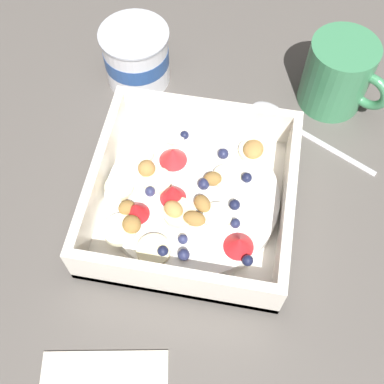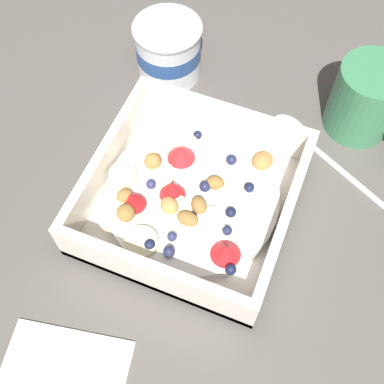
{
  "view_description": "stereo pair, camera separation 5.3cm",
  "coord_description": "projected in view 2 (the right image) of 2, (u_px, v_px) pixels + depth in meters",
  "views": [
    {
      "loc": [
        -0.25,
        -0.06,
        0.49
      ],
      "look_at": [
        0.01,
        -0.01,
        0.03
      ],
      "focal_mm": 46.27,
      "sensor_mm": 36.0,
      "label": 1
    },
    {
      "loc": [
        -0.23,
        -0.11,
        0.49
      ],
      "look_at": [
        0.01,
        -0.01,
        0.03
      ],
      "focal_mm": 46.27,
      "sensor_mm": 36.0,
      "label": 2
    }
  ],
  "objects": [
    {
      "name": "coffee_mug",
      "position": [
        367.0,
        100.0,
        0.57
      ],
      "size": [
        0.08,
        0.1,
        0.09
      ],
      "color": "#3D8456",
      "rests_on": "ground"
    },
    {
      "name": "spoon",
      "position": [
        306.0,
        139.0,
        0.6
      ],
      "size": [
        0.1,
        0.16,
        0.01
      ],
      "color": "silver",
      "rests_on": "ground"
    },
    {
      "name": "fruit_bowl",
      "position": [
        191.0,
        197.0,
        0.54
      ],
      "size": [
        0.21,
        0.21,
        0.06
      ],
      "color": "white",
      "rests_on": "ground"
    },
    {
      "name": "yogurt_cup",
      "position": [
        168.0,
        50.0,
        0.62
      ],
      "size": [
        0.09,
        0.09,
        0.08
      ],
      "color": "white",
      "rests_on": "ground"
    },
    {
      "name": "ground_plane",
      "position": [
        182.0,
        209.0,
        0.56
      ],
      "size": [
        2.4,
        2.4,
        0.0
      ],
      "primitive_type": "plane",
      "color": "#56514C"
    }
  ]
}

